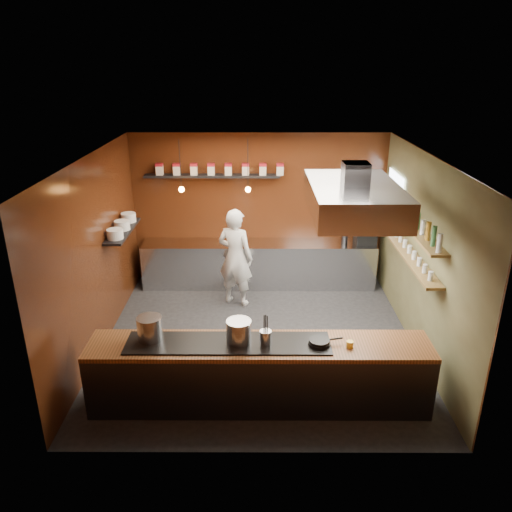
{
  "coord_description": "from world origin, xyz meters",
  "views": [
    {
      "loc": [
        -0.03,
        -7.08,
        4.31
      ],
      "look_at": [
        -0.05,
        0.4,
        1.33
      ],
      "focal_mm": 35.0,
      "sensor_mm": 36.0,
      "label": 1
    }
  ],
  "objects_px": {
    "espresso_machine": "(366,233)",
    "extractor_hood": "(354,198)",
    "stockpot_large": "(150,328)",
    "chef": "(235,257)",
    "stockpot_small": "(239,331)"
  },
  "relations": [
    {
      "from": "extractor_hood",
      "to": "espresso_machine",
      "type": "xyz_separation_m",
      "value": [
        0.8,
        2.61,
        -1.41
      ]
    },
    {
      "from": "extractor_hood",
      "to": "espresso_machine",
      "type": "height_order",
      "value": "extractor_hood"
    },
    {
      "from": "extractor_hood",
      "to": "stockpot_large",
      "type": "height_order",
      "value": "extractor_hood"
    },
    {
      "from": "stockpot_small",
      "to": "chef",
      "type": "bearing_deg",
      "value": 93.31
    },
    {
      "from": "extractor_hood",
      "to": "stockpot_large",
      "type": "relative_size",
      "value": 6.17
    },
    {
      "from": "espresso_machine",
      "to": "extractor_hood",
      "type": "bearing_deg",
      "value": -108.25
    },
    {
      "from": "espresso_machine",
      "to": "chef",
      "type": "height_order",
      "value": "chef"
    },
    {
      "from": "extractor_hood",
      "to": "espresso_machine",
      "type": "relative_size",
      "value": 5.01
    },
    {
      "from": "extractor_hood",
      "to": "stockpot_small",
      "type": "bearing_deg",
      "value": -142.8
    },
    {
      "from": "chef",
      "to": "extractor_hood",
      "type": "bearing_deg",
      "value": 157.88
    },
    {
      "from": "espresso_machine",
      "to": "chef",
      "type": "xyz_separation_m",
      "value": [
        -2.53,
        -0.85,
        -0.18
      ]
    },
    {
      "from": "stockpot_large",
      "to": "espresso_machine",
      "type": "distance_m",
      "value": 5.12
    },
    {
      "from": "stockpot_large",
      "to": "espresso_machine",
      "type": "relative_size",
      "value": 0.81
    },
    {
      "from": "extractor_hood",
      "to": "chef",
      "type": "height_order",
      "value": "extractor_hood"
    },
    {
      "from": "stockpot_large",
      "to": "extractor_hood",
      "type": "bearing_deg",
      "value": 22.58
    }
  ]
}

